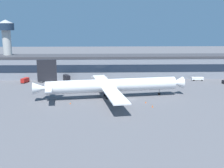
{
  "coord_description": "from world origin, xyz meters",
  "views": [
    {
      "loc": [
        -11.82,
        -110.24,
        29.61
      ],
      "look_at": [
        -7.58,
        7.11,
        5.0
      ],
      "focal_mm": 44.51,
      "sensor_mm": 36.0,
      "label": 1
    }
  ],
  "objects_px": {
    "stair_truck": "(67,78)",
    "traffic_cone_0": "(70,103)",
    "crew_van": "(25,80)",
    "fuel_truck": "(99,80)",
    "pushback_tractor": "(43,80)",
    "airliner": "(110,85)",
    "follow_me_car": "(135,81)",
    "traffic_cone_1": "(153,106)",
    "belt_loader": "(197,79)",
    "traffic_cone_2": "(146,102)",
    "control_tower": "(7,42)"
  },
  "relations": [
    {
      "from": "crew_van",
      "to": "fuel_truck",
      "type": "xyz_separation_m",
      "value": [
        39.26,
        -2.5,
        0.42
      ]
    },
    {
      "from": "airliner",
      "to": "crew_van",
      "type": "distance_m",
      "value": 55.38
    },
    {
      "from": "pushback_tractor",
      "to": "stair_truck",
      "type": "distance_m",
      "value": 12.78
    },
    {
      "from": "pushback_tractor",
      "to": "traffic_cone_0",
      "type": "relative_size",
      "value": 9.36
    },
    {
      "from": "follow_me_car",
      "to": "fuel_truck",
      "type": "bearing_deg",
      "value": -178.96
    },
    {
      "from": "pushback_tractor",
      "to": "traffic_cone_1",
      "type": "height_order",
      "value": "pushback_tractor"
    },
    {
      "from": "airliner",
      "to": "follow_me_car",
      "type": "xyz_separation_m",
      "value": [
        14.38,
        30.86,
        -4.15
      ]
    },
    {
      "from": "follow_me_car",
      "to": "fuel_truck",
      "type": "height_order",
      "value": "fuel_truck"
    },
    {
      "from": "belt_loader",
      "to": "fuel_truck",
      "type": "relative_size",
      "value": 0.77
    },
    {
      "from": "crew_van",
      "to": "stair_truck",
      "type": "relative_size",
      "value": 0.87
    },
    {
      "from": "belt_loader",
      "to": "traffic_cone_1",
      "type": "relative_size",
      "value": 9.16
    },
    {
      "from": "follow_me_car",
      "to": "traffic_cone_2",
      "type": "distance_m",
      "value": 39.67
    },
    {
      "from": "traffic_cone_2",
      "to": "follow_me_car",
      "type": "bearing_deg",
      "value": 89.04
    },
    {
      "from": "airliner",
      "to": "traffic_cone_2",
      "type": "height_order",
      "value": "airliner"
    },
    {
      "from": "belt_loader",
      "to": "fuel_truck",
      "type": "bearing_deg",
      "value": -174.86
    },
    {
      "from": "fuel_truck",
      "to": "airliner",
      "type": "bearing_deg",
      "value": -80.62
    },
    {
      "from": "belt_loader",
      "to": "traffic_cone_2",
      "type": "distance_m",
      "value": 56.67
    },
    {
      "from": "airliner",
      "to": "fuel_truck",
      "type": "distance_m",
      "value": 31.11
    },
    {
      "from": "control_tower",
      "to": "belt_loader",
      "type": "xyz_separation_m",
      "value": [
        107.92,
        -16.69,
        -19.47
      ]
    },
    {
      "from": "crew_van",
      "to": "pushback_tractor",
      "type": "height_order",
      "value": "crew_van"
    },
    {
      "from": "fuel_truck",
      "to": "traffic_cone_0",
      "type": "xyz_separation_m",
      "value": [
        -10.71,
        -39.59,
        -1.59
      ]
    },
    {
      "from": "stair_truck",
      "to": "traffic_cone_2",
      "type": "distance_m",
      "value": 57.25
    },
    {
      "from": "follow_me_car",
      "to": "pushback_tractor",
      "type": "distance_m",
      "value": 49.88
    },
    {
      "from": "pushback_tractor",
      "to": "traffic_cone_0",
      "type": "distance_m",
      "value": 48.12
    },
    {
      "from": "control_tower",
      "to": "fuel_truck",
      "type": "xyz_separation_m",
      "value": [
        53.69,
        -21.57,
        -18.74
      ]
    },
    {
      "from": "fuel_truck",
      "to": "traffic_cone_0",
      "type": "height_order",
      "value": "fuel_truck"
    },
    {
      "from": "traffic_cone_0",
      "to": "traffic_cone_2",
      "type": "relative_size",
      "value": 0.91
    },
    {
      "from": "belt_loader",
      "to": "traffic_cone_0",
      "type": "relative_size",
      "value": 11.25
    },
    {
      "from": "follow_me_car",
      "to": "stair_truck",
      "type": "height_order",
      "value": "stair_truck"
    },
    {
      "from": "stair_truck",
      "to": "fuel_truck",
      "type": "bearing_deg",
      "value": -15.65
    },
    {
      "from": "crew_van",
      "to": "follow_me_car",
      "type": "height_order",
      "value": "crew_van"
    },
    {
      "from": "stair_truck",
      "to": "traffic_cone_0",
      "type": "relative_size",
      "value": 11.08
    },
    {
      "from": "stair_truck",
      "to": "crew_van",
      "type": "bearing_deg",
      "value": -173.64
    },
    {
      "from": "pushback_tractor",
      "to": "stair_truck",
      "type": "bearing_deg",
      "value": 2.55
    },
    {
      "from": "airliner",
      "to": "follow_me_car",
      "type": "relative_size",
      "value": 13.4
    },
    {
      "from": "control_tower",
      "to": "belt_loader",
      "type": "relative_size",
      "value": 5.06
    },
    {
      "from": "stair_truck",
      "to": "traffic_cone_0",
      "type": "height_order",
      "value": "stair_truck"
    },
    {
      "from": "stair_truck",
      "to": "follow_me_car",
      "type": "bearing_deg",
      "value": -7.04
    },
    {
      "from": "pushback_tractor",
      "to": "traffic_cone_1",
      "type": "xyz_separation_m",
      "value": [
        50.66,
        -49.58,
        -0.69
      ]
    },
    {
      "from": "traffic_cone_1",
      "to": "traffic_cone_2",
      "type": "relative_size",
      "value": 1.12
    },
    {
      "from": "fuel_truck",
      "to": "pushback_tractor",
      "type": "height_order",
      "value": "fuel_truck"
    },
    {
      "from": "pushback_tractor",
      "to": "airliner",
      "type": "bearing_deg",
      "value": -44.61
    },
    {
      "from": "fuel_truck",
      "to": "stair_truck",
      "type": "relative_size",
      "value": 1.32
    },
    {
      "from": "follow_me_car",
      "to": "crew_van",
      "type": "bearing_deg",
      "value": 177.9
    },
    {
      "from": "traffic_cone_1",
      "to": "airliner",
      "type": "bearing_deg",
      "value": 136.16
    },
    {
      "from": "pushback_tractor",
      "to": "traffic_cone_2",
      "type": "height_order",
      "value": "pushback_tractor"
    },
    {
      "from": "pushback_tractor",
      "to": "follow_me_car",
      "type": "bearing_deg",
      "value": -4.6
    },
    {
      "from": "belt_loader",
      "to": "traffic_cone_0",
      "type": "height_order",
      "value": "belt_loader"
    },
    {
      "from": "crew_van",
      "to": "belt_loader",
      "type": "height_order",
      "value": "crew_van"
    },
    {
      "from": "pushback_tractor",
      "to": "traffic_cone_0",
      "type": "xyz_separation_m",
      "value": [
        19.59,
        -43.94,
        -0.76
      ]
    }
  ]
}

